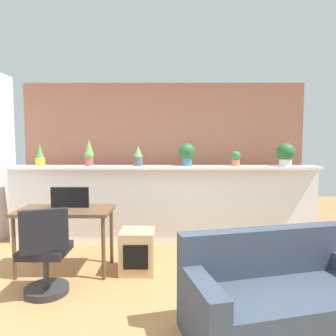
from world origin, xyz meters
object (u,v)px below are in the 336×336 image
object	(u,v)px
potted_plant_5	(286,154)
couch	(281,299)
potted_plant_4	(236,158)
office_chair	(46,258)
potted_plant_3	(187,153)
side_cube_shelf	(137,251)
potted_plant_1	(89,153)
tv_monitor	(70,197)
potted_plant_2	(138,156)
potted_plant_0	(40,156)
desk	(65,216)

from	to	relation	value
potted_plant_5	couch	bearing A→B (deg)	-109.90
potted_plant_5	couch	xyz separation A→B (m)	(-0.82, -2.25, -1.08)
potted_plant_4	office_chair	size ratio (longest dim) A/B	0.25
potted_plant_3	potted_plant_5	world-z (taller)	potted_plant_5
potted_plant_4	side_cube_shelf	xyz separation A→B (m)	(-1.37, -1.11, -1.05)
potted_plant_1	tv_monitor	size ratio (longest dim) A/B	0.87
potted_plant_3	potted_plant_4	bearing A→B (deg)	-0.39
potted_plant_3	potted_plant_4	distance (m)	0.74
potted_plant_2	potted_plant_4	size ratio (longest dim) A/B	1.37
potted_plant_5	potted_plant_0	bearing A→B (deg)	179.99
tv_monitor	couch	world-z (taller)	tv_monitor
desk	tv_monitor	bearing A→B (deg)	65.32
potted_plant_0	side_cube_shelf	bearing A→B (deg)	-34.18
potted_plant_5	desk	distance (m)	3.20
tv_monitor	side_cube_shelf	distance (m)	1.04
potted_plant_1	potted_plant_2	distance (m)	0.73
potted_plant_4	potted_plant_5	distance (m)	0.73
potted_plant_0	office_chair	size ratio (longest dim) A/B	0.38
side_cube_shelf	office_chair	bearing A→B (deg)	-145.18
office_chair	couch	distance (m)	2.22
potted_plant_0	tv_monitor	distance (m)	1.26
potted_plant_4	potted_plant_3	bearing A→B (deg)	179.61
potted_plant_5	side_cube_shelf	xyz separation A→B (m)	(-2.09, -1.05, -1.11)
office_chair	side_cube_shelf	distance (m)	1.05
office_chair	side_cube_shelf	size ratio (longest dim) A/B	1.82
potted_plant_2	potted_plant_4	xyz separation A→B (m)	(1.46, 0.01, -0.03)
potted_plant_2	potted_plant_0	bearing A→B (deg)	-177.75
potted_plant_4	tv_monitor	world-z (taller)	potted_plant_4
potted_plant_0	potted_plant_3	world-z (taller)	potted_plant_0
potted_plant_0	potted_plant_4	size ratio (longest dim) A/B	1.53
potted_plant_4	desk	bearing A→B (deg)	-154.21
potted_plant_0	potted_plant_2	xyz separation A→B (m)	(1.45, 0.06, -0.00)
couch	side_cube_shelf	bearing A→B (deg)	136.67
potted_plant_3	office_chair	distance (m)	2.48
potted_plant_4	side_cube_shelf	size ratio (longest dim) A/B	0.45
potted_plant_1	potted_plant_0	bearing A→B (deg)	-178.89
potted_plant_4	side_cube_shelf	bearing A→B (deg)	-140.96
tv_monitor	potted_plant_2	bearing A→B (deg)	53.52
potted_plant_2	potted_plant_4	distance (m)	1.46
office_chair	tv_monitor	bearing A→B (deg)	87.22
potted_plant_5	couch	world-z (taller)	potted_plant_5
potted_plant_1	potted_plant_5	bearing A→B (deg)	-0.29
tv_monitor	side_cube_shelf	world-z (taller)	tv_monitor
potted_plant_5	potted_plant_1	bearing A→B (deg)	179.71
couch	potted_plant_3	bearing A→B (deg)	105.31
potted_plant_0	side_cube_shelf	world-z (taller)	potted_plant_0
potted_plant_4	potted_plant_5	bearing A→B (deg)	-5.40
potted_plant_0	potted_plant_4	xyz separation A→B (m)	(2.92, 0.07, -0.03)
potted_plant_2	potted_plant_5	bearing A→B (deg)	-1.51
potted_plant_0	potted_plant_2	world-z (taller)	potted_plant_0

